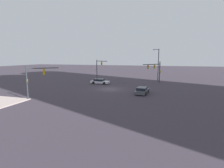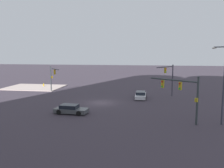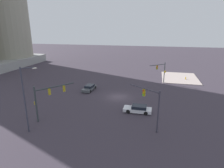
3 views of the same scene
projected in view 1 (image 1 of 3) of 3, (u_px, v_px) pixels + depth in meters
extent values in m
plane|color=#3A323C|center=(109.00, 89.00, 35.44)|extent=(222.38, 222.38, 0.00)
cylinder|color=#30383A|center=(160.00, 72.00, 44.48)|extent=(0.25, 0.25, 5.48)
cylinder|color=#30383A|center=(152.00, 64.00, 42.31)|extent=(5.17, 3.85, 0.19)
cube|color=#B0991A|center=(154.00, 67.00, 42.99)|extent=(0.41, 0.40, 0.95)
cylinder|color=red|center=(155.00, 66.00, 42.81)|extent=(0.20, 0.17, 0.20)
cylinder|color=orange|center=(155.00, 67.00, 42.86)|extent=(0.20, 0.17, 0.20)
cylinder|color=green|center=(155.00, 68.00, 42.91)|extent=(0.20, 0.17, 0.20)
cube|color=#B0991A|center=(148.00, 67.00, 41.57)|extent=(0.41, 0.40, 0.95)
cylinder|color=red|center=(148.00, 66.00, 41.40)|extent=(0.20, 0.17, 0.20)
cylinder|color=orange|center=(148.00, 67.00, 41.45)|extent=(0.20, 0.17, 0.20)
cylinder|color=green|center=(148.00, 68.00, 41.49)|extent=(0.20, 0.17, 0.20)
cube|color=#B0991A|center=(160.00, 72.00, 44.24)|extent=(0.38, 0.37, 0.44)
cylinder|color=#3A3845|center=(97.00, 70.00, 48.63)|extent=(0.21, 0.21, 5.89)
cylinder|color=#3A3845|center=(102.00, 61.00, 46.19)|extent=(3.17, 4.24, 0.16)
cube|color=#BA9D0F|center=(102.00, 63.00, 46.31)|extent=(0.40, 0.41, 0.95)
cylinder|color=red|center=(102.00, 62.00, 46.36)|extent=(0.17, 0.20, 0.20)
cylinder|color=orange|center=(102.00, 63.00, 46.41)|extent=(0.17, 0.20, 0.20)
cylinder|color=green|center=(102.00, 64.00, 46.45)|extent=(0.17, 0.20, 0.20)
cylinder|color=#31383B|center=(27.00, 83.00, 26.01)|extent=(0.20, 0.20, 5.28)
cylinder|color=#31383B|center=(43.00, 68.00, 26.64)|extent=(3.26, 3.65, 0.15)
cube|color=#BF8F0D|center=(44.00, 72.00, 26.78)|extent=(0.41, 0.41, 0.95)
cylinder|color=red|center=(44.00, 70.00, 26.88)|extent=(0.18, 0.19, 0.20)
cylinder|color=orange|center=(44.00, 72.00, 26.93)|extent=(0.18, 0.19, 0.20)
cylinder|color=green|center=(44.00, 74.00, 26.97)|extent=(0.18, 0.19, 0.20)
cube|color=#BF8F0D|center=(27.00, 80.00, 26.17)|extent=(0.38, 0.38, 0.44)
cylinder|color=#343745|center=(158.00, 65.00, 47.05)|extent=(0.20, 0.20, 8.88)
cylinder|color=#343745|center=(156.00, 49.00, 46.17)|extent=(0.99, 1.43, 0.12)
ellipsoid|color=silver|center=(154.00, 50.00, 45.96)|extent=(0.58, 0.67, 0.20)
cube|color=#484B50|center=(142.00, 91.00, 30.87)|extent=(4.56, 2.14, 0.55)
cube|color=black|center=(142.00, 89.00, 30.55)|extent=(2.42, 1.77, 0.50)
cylinder|color=black|center=(139.00, 90.00, 32.47)|extent=(0.65, 0.26, 0.64)
cylinder|color=black|center=(148.00, 91.00, 31.85)|extent=(0.65, 0.26, 0.64)
cylinder|color=black|center=(136.00, 93.00, 29.93)|extent=(0.65, 0.26, 0.64)
cylinder|color=black|center=(146.00, 94.00, 29.31)|extent=(0.65, 0.26, 0.64)
cube|color=silver|center=(100.00, 82.00, 42.66)|extent=(1.85, 4.61, 0.55)
cube|color=black|center=(99.00, 80.00, 42.67)|extent=(1.62, 2.40, 0.50)
cylinder|color=black|center=(107.00, 82.00, 43.06)|extent=(0.22, 0.64, 0.64)
cylinder|color=black|center=(104.00, 83.00, 41.45)|extent=(0.22, 0.64, 0.64)
cylinder|color=black|center=(96.00, 82.00, 43.91)|extent=(0.22, 0.64, 0.64)
cylinder|color=black|center=(93.00, 83.00, 42.30)|extent=(0.22, 0.64, 0.64)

